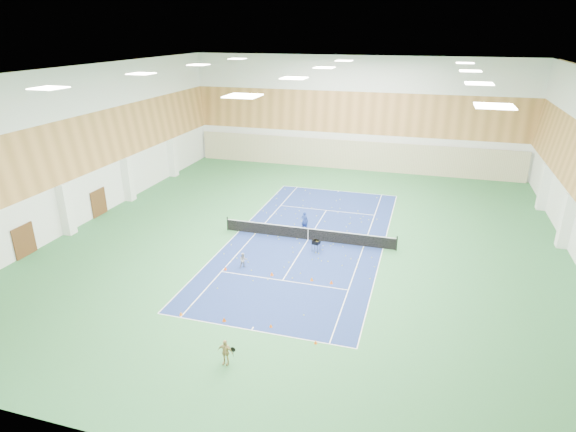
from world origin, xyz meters
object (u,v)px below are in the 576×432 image
at_px(ball_cart, 316,246).
at_px(coach, 305,221).
at_px(child_court, 243,260).
at_px(child_apron, 225,352).
at_px(tennis_net, 308,233).

bearing_deg(ball_cart, coach, 130.19).
bearing_deg(child_court, child_apron, -107.54).
relative_size(coach, child_court, 1.52).
height_order(coach, child_court, coach).
distance_m(child_court, child_apron, 9.69).
height_order(coach, ball_cart, coach).
distance_m(tennis_net, child_apron, 14.72).
relative_size(tennis_net, coach, 8.17).
distance_m(coach, child_court, 7.42).
distance_m(child_apron, ball_cart, 13.03).
bearing_deg(coach, ball_cart, 126.99).
relative_size(coach, child_apron, 1.19).
bearing_deg(child_court, tennis_net, 27.28).
bearing_deg(child_apron, child_court, 109.02).
xyz_separation_m(child_apron, ball_cart, (1.24, 12.97, -0.23)).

